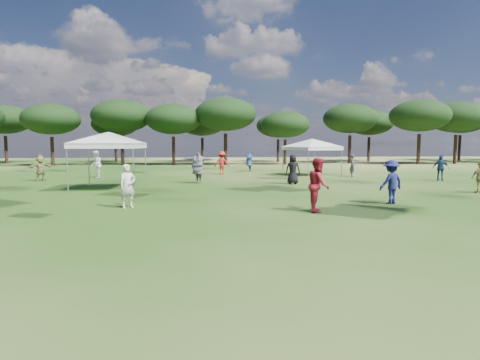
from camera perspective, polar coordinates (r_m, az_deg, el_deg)
The scene contains 4 objects.
tree_line at distance 48.68m, azimuth -3.41°, elevation 8.73°, with size 108.78×17.63×7.77m.
tent_left at distance 22.05m, azimuth -18.20°, elevation 6.20°, with size 6.74×6.74×3.32m.
tent_right at distance 30.73m, azimuth 10.22°, elevation 5.56°, with size 6.15×6.15×3.08m.
festival_crowd at distance 23.92m, azimuth -5.58°, elevation 1.53°, with size 28.65×22.33×1.92m.
Camera 1 is at (-0.36, -1.10, 2.40)m, focal length 30.00 mm.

